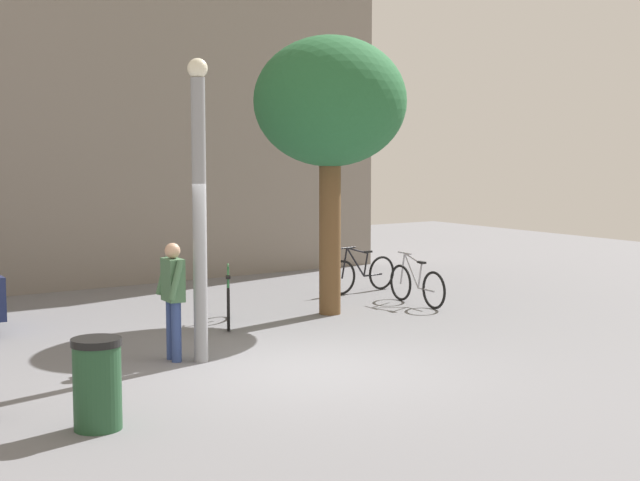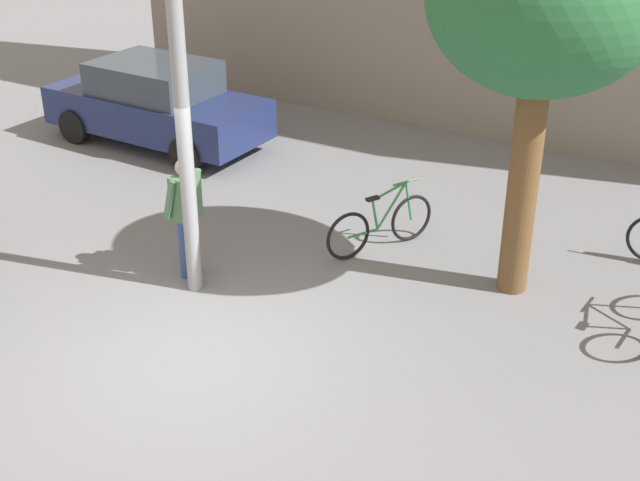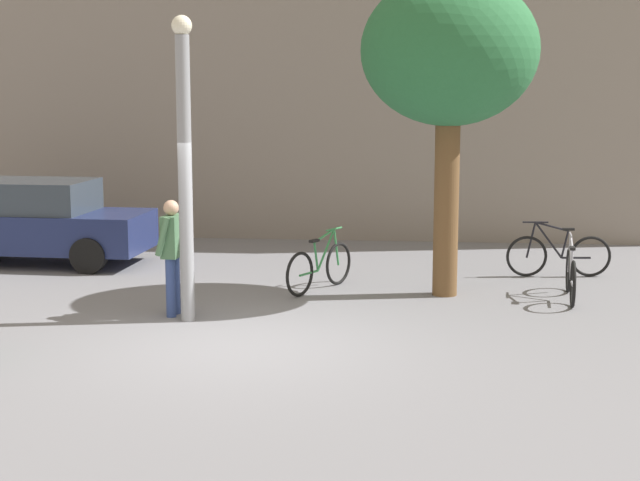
% 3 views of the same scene
% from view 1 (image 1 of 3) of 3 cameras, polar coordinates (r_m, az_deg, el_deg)
% --- Properties ---
extents(ground_plane, '(36.00, 36.00, 0.00)m').
position_cam_1_polar(ground_plane, '(12.75, -0.83, -7.87)').
color(ground_plane, slate).
extents(building_facade, '(15.14, 2.00, 8.36)m').
position_cam_1_polar(building_facade, '(21.02, -15.42, 8.78)').
color(building_facade, gray).
rests_on(building_facade, ground_plane).
extents(lamppost, '(0.28, 0.28, 4.21)m').
position_cam_1_polar(lamppost, '(12.94, -7.41, 2.32)').
color(lamppost, gray).
rests_on(lamppost, ground_plane).
extents(person_by_lamppost, '(0.31, 0.61, 1.67)m').
position_cam_1_polar(person_by_lamppost, '(13.21, -9.00, -3.19)').
color(person_by_lamppost, '#334784').
rests_on(person_by_lamppost, ground_plane).
extents(plaza_tree, '(2.71, 2.71, 4.95)m').
position_cam_1_polar(plaza_tree, '(16.57, 0.62, 8.33)').
color(plaza_tree, brown).
rests_on(plaza_tree, ground_plane).
extents(bicycle_green, '(0.91, 1.61, 0.97)m').
position_cam_1_polar(bicycle_green, '(15.85, -5.64, -3.77)').
color(bicycle_green, black).
rests_on(bicycle_green, ground_plane).
extents(bicycle_silver, '(0.21, 1.81, 0.97)m').
position_cam_1_polar(bicycle_silver, '(17.82, 5.93, -2.71)').
color(bicycle_silver, black).
rests_on(bicycle_silver, ground_plane).
extents(bicycle_black, '(1.81, 0.21, 0.97)m').
position_cam_1_polar(bicycle_black, '(19.27, 2.58, -2.05)').
color(bicycle_black, black).
rests_on(bicycle_black, ground_plane).
extents(trash_bin, '(0.54, 0.54, 0.99)m').
position_cam_1_polar(trash_bin, '(10.29, -13.49, -8.52)').
color(trash_bin, '#234C2D').
rests_on(trash_bin, ground_plane).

